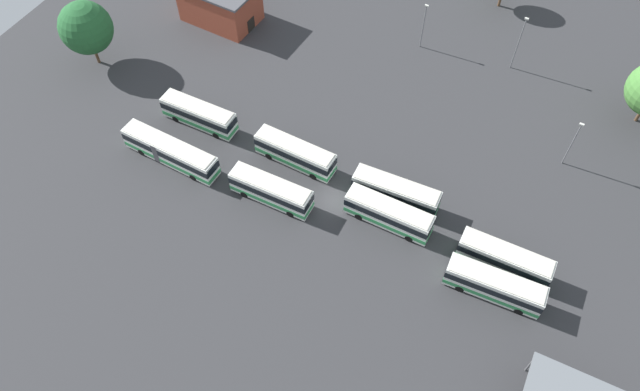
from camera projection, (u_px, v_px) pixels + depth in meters
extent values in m
plane|color=#333335|center=(333.00, 200.00, 74.42)|extent=(120.28, 120.28, 0.00)
cube|color=silver|center=(171.00, 152.00, 76.63)|extent=(13.72, 3.33, 3.08)
cube|color=beige|center=(168.00, 144.00, 75.33)|extent=(13.16, 3.09, 0.14)
cube|color=black|center=(170.00, 149.00, 76.23)|extent=(13.79, 3.37, 0.98)
cube|color=#2D8C4C|center=(172.00, 156.00, 77.33)|extent=(13.79, 3.37, 0.62)
cube|color=black|center=(213.00, 169.00, 74.18)|extent=(0.18, 2.10, 1.13)
cube|color=#47474C|center=(161.00, 147.00, 77.06)|extent=(1.05, 2.66, 2.95)
cylinder|color=black|center=(204.00, 165.00, 77.09)|extent=(1.02, 0.36, 1.00)
cylinder|color=black|center=(193.00, 177.00, 75.90)|extent=(1.02, 0.36, 1.00)
cylinder|color=black|center=(153.00, 140.00, 79.53)|extent=(1.02, 0.36, 1.00)
cylinder|color=black|center=(142.00, 152.00, 78.34)|extent=(1.02, 0.36, 1.00)
cube|color=silver|center=(199.00, 115.00, 80.47)|extent=(10.68, 2.70, 3.08)
cube|color=beige|center=(197.00, 106.00, 79.16)|extent=(10.25, 2.49, 0.14)
cube|color=black|center=(198.00, 112.00, 80.07)|extent=(10.73, 2.74, 0.98)
cube|color=#2D8C4C|center=(200.00, 119.00, 81.17)|extent=(10.73, 2.74, 0.62)
cube|color=black|center=(232.00, 125.00, 78.56)|extent=(0.09, 2.10, 1.13)
cylinder|color=black|center=(226.00, 124.00, 81.28)|extent=(1.00, 0.31, 1.00)
cylinder|color=black|center=(216.00, 135.00, 80.06)|extent=(1.00, 0.31, 1.00)
cylinder|color=black|center=(186.00, 108.00, 83.05)|extent=(1.00, 0.31, 1.00)
cylinder|color=black|center=(176.00, 119.00, 81.82)|extent=(1.00, 0.31, 1.00)
cube|color=silver|center=(271.00, 191.00, 72.99)|extent=(10.55, 2.63, 3.08)
cube|color=beige|center=(270.00, 183.00, 71.69)|extent=(10.13, 2.42, 0.14)
cube|color=black|center=(271.00, 188.00, 72.59)|extent=(10.60, 2.67, 0.98)
cube|color=#2D8C4C|center=(272.00, 195.00, 73.69)|extent=(10.60, 2.67, 0.62)
cube|color=black|center=(309.00, 204.00, 71.12)|extent=(0.07, 2.10, 1.13)
cylinder|color=black|center=(299.00, 200.00, 73.83)|extent=(1.00, 0.31, 1.00)
cylinder|color=black|center=(290.00, 214.00, 72.60)|extent=(1.00, 0.31, 1.00)
cylinder|color=black|center=(254.00, 181.00, 75.55)|extent=(1.00, 0.31, 1.00)
cylinder|color=black|center=(244.00, 194.00, 74.32)|extent=(1.00, 0.31, 1.00)
cube|color=silver|center=(295.00, 153.00, 76.48)|extent=(10.95, 3.15, 3.08)
cube|color=beige|center=(295.00, 145.00, 75.18)|extent=(10.51, 2.92, 0.14)
cube|color=black|center=(295.00, 151.00, 76.08)|extent=(11.01, 3.19, 0.98)
cube|color=#2D8C4C|center=(295.00, 158.00, 77.18)|extent=(11.01, 3.19, 0.62)
cube|color=black|center=(332.00, 167.00, 74.44)|extent=(0.17, 2.10, 1.13)
cylinder|color=black|center=(322.00, 164.00, 77.20)|extent=(1.01, 0.35, 1.00)
cylinder|color=black|center=(313.00, 176.00, 76.00)|extent=(1.01, 0.35, 1.00)
cylinder|color=black|center=(279.00, 144.00, 79.14)|extent=(1.01, 0.35, 1.00)
cylinder|color=black|center=(269.00, 156.00, 77.94)|extent=(1.01, 0.35, 1.00)
cube|color=silver|center=(389.00, 214.00, 70.98)|extent=(10.74, 2.85, 3.08)
cube|color=beige|center=(390.00, 206.00, 69.67)|extent=(10.31, 2.64, 0.14)
cube|color=black|center=(389.00, 212.00, 70.58)|extent=(10.79, 2.89, 0.98)
cube|color=#2D8C4C|center=(388.00, 218.00, 71.68)|extent=(10.79, 2.89, 0.62)
cube|color=black|center=(431.00, 229.00, 69.03)|extent=(0.12, 2.10, 1.13)
cylinder|color=black|center=(417.00, 224.00, 71.76)|extent=(1.01, 0.33, 1.00)
cylinder|color=black|center=(409.00, 238.00, 70.55)|extent=(1.01, 0.33, 1.00)
cylinder|color=black|center=(367.00, 203.00, 73.58)|extent=(1.01, 0.33, 1.00)
cylinder|color=black|center=(359.00, 217.00, 72.36)|extent=(1.01, 0.33, 1.00)
cube|color=silver|center=(396.00, 192.00, 72.85)|extent=(10.85, 2.87, 3.08)
cube|color=beige|center=(397.00, 184.00, 71.55)|extent=(10.41, 2.65, 0.14)
cube|color=black|center=(396.00, 190.00, 72.45)|extent=(10.91, 2.91, 0.98)
cube|color=#2D8C4C|center=(395.00, 196.00, 73.55)|extent=(10.91, 2.91, 0.62)
cube|color=black|center=(439.00, 205.00, 71.04)|extent=(0.12, 2.10, 1.13)
cylinder|color=black|center=(423.00, 201.00, 73.74)|extent=(1.01, 0.33, 1.00)
cylinder|color=black|center=(417.00, 215.00, 72.49)|extent=(1.01, 0.33, 1.00)
cylinder|color=black|center=(373.00, 183.00, 75.38)|extent=(1.01, 0.33, 1.00)
cylinder|color=black|center=(366.00, 196.00, 74.13)|extent=(1.01, 0.33, 1.00)
cube|color=silver|center=(494.00, 285.00, 65.43)|extent=(10.86, 2.94, 3.08)
cube|color=beige|center=(498.00, 279.00, 64.12)|extent=(10.42, 2.72, 0.14)
cube|color=black|center=(495.00, 283.00, 65.03)|extent=(10.92, 2.99, 0.98)
cube|color=#2D8C4C|center=(493.00, 289.00, 66.12)|extent=(10.92, 2.99, 0.62)
cube|color=black|center=(545.00, 302.00, 63.64)|extent=(0.13, 2.10, 1.13)
cylinder|color=black|center=(524.00, 293.00, 66.33)|extent=(1.01, 0.34, 1.00)
cylinder|color=black|center=(519.00, 311.00, 65.08)|extent=(1.01, 0.34, 1.00)
cylinder|color=black|center=(466.00, 272.00, 67.94)|extent=(1.01, 0.34, 1.00)
cylinder|color=black|center=(460.00, 288.00, 66.69)|extent=(1.01, 0.34, 1.00)
cube|color=silver|center=(504.00, 259.00, 67.37)|extent=(10.53, 2.64, 3.08)
cube|color=beige|center=(508.00, 252.00, 66.06)|extent=(10.11, 2.43, 0.14)
cube|color=black|center=(506.00, 257.00, 66.97)|extent=(10.59, 2.68, 0.98)
cube|color=#2D8C4C|center=(503.00, 263.00, 68.06)|extent=(10.59, 2.68, 0.62)
cube|color=black|center=(552.00, 275.00, 65.49)|extent=(0.08, 2.10, 1.13)
cylinder|color=black|center=(532.00, 268.00, 68.20)|extent=(1.00, 0.31, 1.00)
cylinder|color=black|center=(527.00, 285.00, 66.97)|extent=(1.00, 0.31, 1.00)
cylinder|color=black|center=(477.00, 246.00, 69.93)|extent=(1.00, 0.31, 1.00)
cylinder|color=black|center=(471.00, 262.00, 68.70)|extent=(1.00, 0.31, 1.00)
cube|color=#99422D|center=(220.00, 3.00, 92.88)|extent=(11.72, 8.06, 5.87)
cube|color=black|center=(251.00, 25.00, 92.71)|extent=(0.18, 1.80, 2.20)
cylinder|color=#59595B|center=(531.00, 363.00, 60.12)|extent=(0.20, 0.20, 4.00)
cylinder|color=slate|center=(571.00, 145.00, 74.98)|extent=(0.16, 0.16, 7.22)
cube|color=silver|center=(582.00, 124.00, 71.91)|extent=(0.56, 0.28, 0.20)
cylinder|color=slate|center=(518.00, 45.00, 85.10)|extent=(0.16, 0.16, 8.62)
cube|color=silver|center=(527.00, 19.00, 81.46)|extent=(0.56, 0.28, 0.20)
cylinder|color=slate|center=(423.00, 27.00, 88.40)|extent=(0.16, 0.16, 7.26)
cube|color=silver|center=(427.00, 6.00, 85.31)|extent=(0.56, 0.28, 0.20)
cylinder|color=brown|center=(96.00, 54.00, 88.02)|extent=(0.44, 0.44, 3.12)
sphere|color=#235B2D|center=(86.00, 28.00, 84.15)|extent=(7.58, 7.58, 7.58)
cylinder|color=brown|center=(640.00, 113.00, 81.22)|extent=(0.44, 0.44, 2.77)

